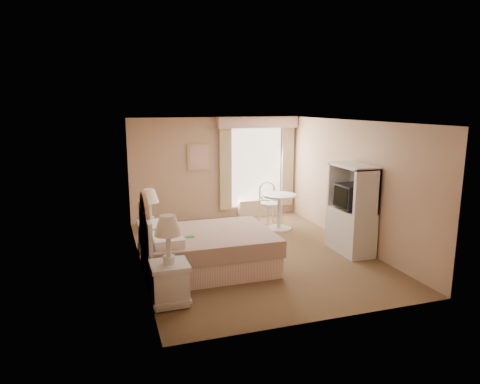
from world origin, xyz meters
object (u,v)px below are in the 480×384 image
object	(u,v)px
bed	(202,249)
armoire	(351,216)
nightstand_far	(151,228)
round_table	(279,206)
cafe_chair	(269,200)
nightstand_near	(169,272)

from	to	relation	value
bed	armoire	bearing A→B (deg)	0.25
nightstand_far	armoire	size ratio (longest dim) A/B	0.71
nightstand_far	round_table	distance (m)	3.01
bed	cafe_chair	distance (m)	3.16
armoire	cafe_chair	bearing A→B (deg)	108.64
nightstand_far	armoire	distance (m)	3.86
nightstand_far	round_table	world-z (taller)	nightstand_far
nightstand_far	armoire	bearing A→B (deg)	-18.49
bed	armoire	world-z (taller)	armoire
nightstand_near	round_table	world-z (taller)	nightstand_near
bed	nightstand_far	xyz separation A→B (m)	(-0.72, 1.23, 0.09)
round_table	nightstand_far	bearing A→B (deg)	-168.22
nightstand_near	cafe_chair	bearing A→B (deg)	50.17
bed	nightstand_near	size ratio (longest dim) A/B	1.70
bed	armoire	xyz separation A→B (m)	(2.93, 0.01, 0.34)
nightstand_far	armoire	world-z (taller)	armoire
nightstand_near	nightstand_far	xyz separation A→B (m)	(-0.00, 2.39, -0.03)
round_table	cafe_chair	xyz separation A→B (m)	(-0.06, 0.45, 0.05)
armoire	nightstand_far	bearing A→B (deg)	161.51
bed	cafe_chair	world-z (taller)	bed
round_table	armoire	bearing A→B (deg)	-68.92
round_table	armoire	world-z (taller)	armoire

